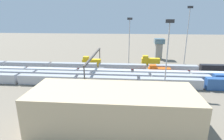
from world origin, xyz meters
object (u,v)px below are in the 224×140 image
at_px(light_mast_1, 168,46).
at_px(train_on_track_4, 159,71).
at_px(train_on_track_7, 104,81).
at_px(light_mast_0, 188,29).
at_px(train_on_track_0, 150,61).
at_px(light_mast_2, 129,35).
at_px(control_tower, 159,47).
at_px(train_on_track_6, 88,77).
at_px(train_on_track_3, 94,67).
at_px(maintenance_shed, 113,109).
at_px(train_on_track_1, 91,62).
at_px(signal_gantry, 93,57).
at_px(train_on_track_5, 105,74).

bearing_deg(light_mast_1, train_on_track_4, -91.71).
bearing_deg(train_on_track_7, light_mast_0, -137.53).
bearing_deg(light_mast_1, light_mast_0, -114.76).
height_order(train_on_track_0, light_mast_0, light_mast_0).
distance_m(light_mast_1, light_mast_2, 41.96).
bearing_deg(control_tower, train_on_track_6, 51.21).
relative_size(train_on_track_3, light_mast_2, 5.43).
bearing_deg(maintenance_shed, light_mast_2, -93.63).
xyz_separation_m(train_on_track_1, light_mast_1, (-33.70, 32.16, 14.20)).
bearing_deg(signal_gantry, train_on_track_0, -148.76).
relative_size(train_on_track_5, light_mast_2, 4.68).
relative_size(train_on_track_5, train_on_track_4, 11.98).
distance_m(light_mast_1, signal_gantry, 36.81).
distance_m(train_on_track_3, signal_gantry, 6.25).
bearing_deg(train_on_track_6, train_on_track_1, -81.69).
distance_m(train_on_track_3, light_mast_2, 28.77).
relative_size(train_on_track_4, light_mast_2, 0.39).
bearing_deg(train_on_track_6, light_mast_2, -117.50).
bearing_deg(train_on_track_0, train_on_track_6, 45.98).
height_order(train_on_track_6, signal_gantry, signal_gantry).
xyz_separation_m(train_on_track_6, light_mast_0, (-48.46, -32.77, 17.58)).
relative_size(train_on_track_1, train_on_track_6, 0.07).
xyz_separation_m(train_on_track_3, light_mast_2, (-17.47, -17.74, 14.41)).
bearing_deg(train_on_track_3, train_on_track_5, 124.35).
relative_size(train_on_track_7, control_tower, 8.87).
relative_size(train_on_track_7, train_on_track_6, 0.83).
distance_m(train_on_track_1, signal_gantry, 14.20).
bearing_deg(light_mast_2, train_on_track_3, 45.45).
bearing_deg(train_on_track_7, train_on_track_6, -34.82).
relative_size(train_on_track_3, control_tower, 10.73).
height_order(train_on_track_7, light_mast_0, light_mast_0).
relative_size(train_on_track_6, signal_gantry, 3.48).
relative_size(train_on_track_7, maintenance_shed, 2.97).
distance_m(train_on_track_0, train_on_track_1, 33.02).
distance_m(train_on_track_1, light_mast_1, 48.69).
xyz_separation_m(train_on_track_5, train_on_track_1, (10.07, -20.00, 0.14)).
bearing_deg(train_on_track_0, light_mast_2, -12.94).
relative_size(train_on_track_3, train_on_track_6, 1.00).
xyz_separation_m(train_on_track_7, signal_gantry, (7.05, -17.50, 5.66)).
distance_m(signal_gantry, control_tower, 47.82).
height_order(train_on_track_3, train_on_track_6, same).
bearing_deg(train_on_track_0, light_mast_1, 91.63).
distance_m(train_on_track_6, light_mast_2, 39.62).
bearing_deg(train_on_track_5, signal_gantry, -50.08).
height_order(train_on_track_1, train_on_track_4, same).
xyz_separation_m(train_on_track_3, maintenance_shed, (-13.34, 47.40, 2.92)).
distance_m(train_on_track_0, maintenance_shed, 64.49).
xyz_separation_m(train_on_track_7, maintenance_shed, (-5.73, 27.40, 2.88)).
relative_size(train_on_track_0, maintenance_shed, 0.26).
height_order(train_on_track_3, signal_gantry, signal_gantry).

